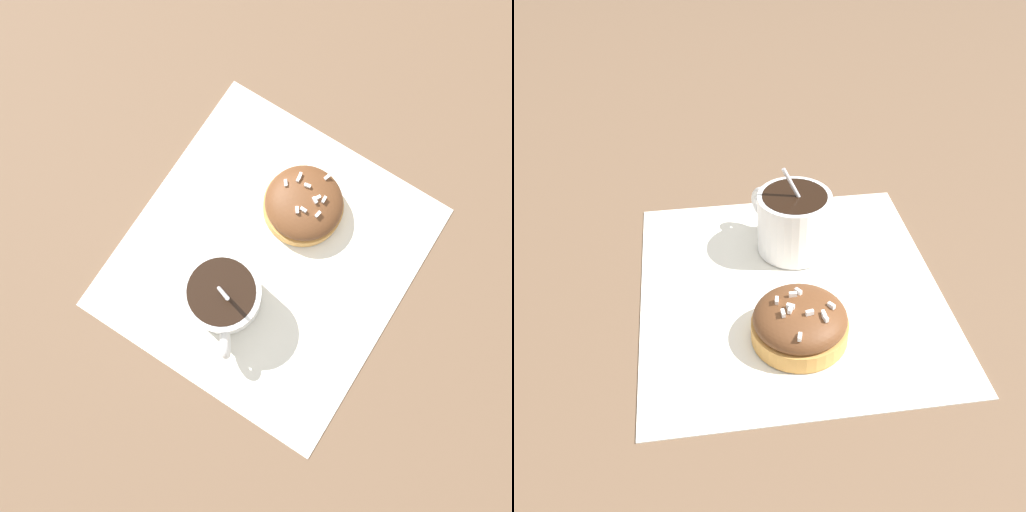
{
  "view_description": "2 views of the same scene",
  "coord_description": "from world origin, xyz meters",
  "views": [
    {
      "loc": [
        -0.09,
        -0.05,
        0.54
      ],
      "look_at": [
        -0.01,
        0.01,
        0.04
      ],
      "focal_mm": 35.0,
      "sensor_mm": 36.0,
      "label": 1
    },
    {
      "loc": [
        0.44,
        -0.06,
        0.4
      ],
      "look_at": [
        -0.01,
        -0.02,
        0.04
      ],
      "focal_mm": 42.0,
      "sensor_mm": 36.0,
      "label": 2
    }
  ],
  "objects": [
    {
      "name": "ground_plane",
      "position": [
        0.0,
        0.0,
        0.0
      ],
      "size": [
        3.0,
        3.0,
        0.0
      ],
      "primitive_type": "plane",
      "color": "brown"
    },
    {
      "name": "paper_napkin",
      "position": [
        0.0,
        0.0,
        0.0
      ],
      "size": [
        0.33,
        0.31,
        0.0
      ],
      "color": "white",
      "rests_on": "ground_plane"
    },
    {
      "name": "coffee_cup",
      "position": [
        -0.07,
        0.01,
        0.04
      ],
      "size": [
        0.09,
        0.08,
        0.1
      ],
      "color": "white",
      "rests_on": "paper_napkin"
    },
    {
      "name": "frosted_pastry",
      "position": [
        0.07,
        -0.0,
        0.02
      ],
      "size": [
        0.09,
        0.09,
        0.04
      ],
      "color": "#D19347",
      "rests_on": "paper_napkin"
    }
  ]
}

